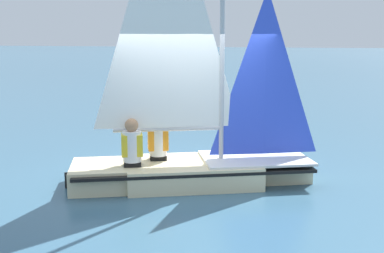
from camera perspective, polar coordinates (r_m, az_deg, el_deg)
The scene contains 4 objects.
ground_plane at distance 8.26m, azimuth 0.00°, elevation -6.69°, with size 260.00×260.00×0.00m, color #38607A.
sailboat_main at distance 8.08m, azimuth -0.05°, elevation -1.83°, with size 4.08×3.06×5.11m.
sailor_helm at distance 8.24m, azimuth -4.05°, elevation -2.22°, with size 0.42×0.41×1.16m.
sailor_crew at distance 7.88m, azimuth -7.11°, elevation -2.95°, with size 0.42×0.41×1.16m.
Camera 1 is at (-2.80, 7.38, 2.42)m, focal length 45.00 mm.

